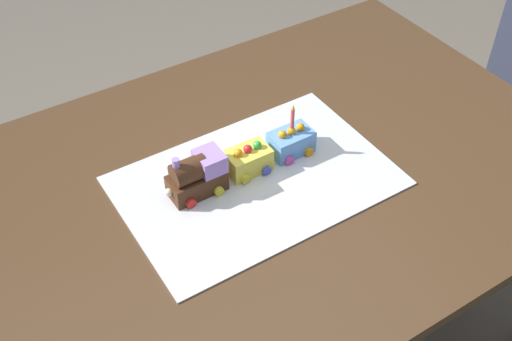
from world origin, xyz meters
TOP-DOWN VIEW (x-y plane):
  - ground_plane at (0.00, 0.00)m, footprint 8.00×8.00m
  - dining_table at (0.00, 0.00)m, footprint 1.40×1.00m
  - cake_board at (-0.07, -0.01)m, footprint 0.60×0.40m
  - cake_locomotive at (-0.20, 0.03)m, footprint 0.14×0.08m
  - cake_car_caboose_lemon at (-0.07, 0.03)m, footprint 0.10×0.08m
  - cake_car_hopper_sky_blue at (0.05, 0.03)m, footprint 0.10×0.08m
  - birthday_candle at (0.05, 0.03)m, footprint 0.01×0.01m

SIDE VIEW (x-z plane):
  - ground_plane at x=0.00m, z-range 0.00..0.00m
  - dining_table at x=0.00m, z-range 0.26..1.00m
  - cake_board at x=-0.07m, z-range 0.74..0.74m
  - cake_car_caboose_lemon at x=-0.07m, z-range 0.74..0.81m
  - cake_car_hopper_sky_blue at x=0.05m, z-range 0.74..0.81m
  - cake_locomotive at x=-0.20m, z-range 0.73..0.85m
  - birthday_candle at x=0.05m, z-range 0.81..0.88m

